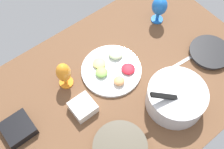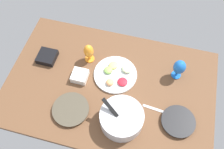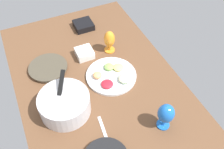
{
  "view_description": "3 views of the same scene",
  "coord_description": "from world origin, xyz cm",
  "px_view_note": "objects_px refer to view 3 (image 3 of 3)",
  "views": [
    {
      "loc": [
        48.89,
        54.85,
        134.55
      ],
      "look_at": [
        0.99,
        -5.71,
        4.91
      ],
      "focal_mm": 44.73,
      "sensor_mm": 36.0,
      "label": 1
    },
    {
      "loc": [
        -24.04,
        84.22,
        165.42
      ],
      "look_at": [
        0.01,
        -7.04,
        4.91
      ],
      "focal_mm": 38.91,
      "sensor_mm": 36.0,
      "label": 2
    },
    {
      "loc": [
        -104.55,
        35.53,
        128.51
      ],
      "look_at": [
        -4.49,
        -9.45,
        4.91
      ],
      "focal_mm": 40.42,
      "sensor_mm": 36.0,
      "label": 3
    }
  ],
  "objects_px": {
    "dinner_plate_right": "(48,68)",
    "fruit_platter": "(112,75)",
    "hurricane_glass_orange": "(109,40)",
    "mixing_bowl": "(65,104)",
    "square_bowl_white": "(85,53)",
    "hurricane_glass_blue": "(166,114)",
    "square_bowl_black": "(83,25)"
  },
  "relations": [
    {
      "from": "dinner_plate_right",
      "to": "hurricane_glass_orange",
      "type": "distance_m",
      "value": 0.47
    },
    {
      "from": "hurricane_glass_orange",
      "to": "fruit_platter",
      "type": "bearing_deg",
      "value": 159.48
    },
    {
      "from": "mixing_bowl",
      "to": "hurricane_glass_orange",
      "type": "relative_size",
      "value": 1.74
    },
    {
      "from": "hurricane_glass_blue",
      "to": "square_bowl_black",
      "type": "distance_m",
      "value": 1.05
    },
    {
      "from": "fruit_platter",
      "to": "square_bowl_white",
      "type": "bearing_deg",
      "value": 19.91
    },
    {
      "from": "dinner_plate_right",
      "to": "square_bowl_black",
      "type": "bearing_deg",
      "value": -48.41
    },
    {
      "from": "dinner_plate_right",
      "to": "fruit_platter",
      "type": "distance_m",
      "value": 0.44
    },
    {
      "from": "fruit_platter",
      "to": "square_bowl_white",
      "type": "distance_m",
      "value": 0.28
    },
    {
      "from": "dinner_plate_right",
      "to": "hurricane_glass_blue",
      "type": "height_order",
      "value": "hurricane_glass_blue"
    },
    {
      "from": "dinner_plate_right",
      "to": "square_bowl_white",
      "type": "distance_m",
      "value": 0.28
    },
    {
      "from": "dinner_plate_right",
      "to": "mixing_bowl",
      "type": "distance_m",
      "value": 0.38
    },
    {
      "from": "mixing_bowl",
      "to": "dinner_plate_right",
      "type": "bearing_deg",
      "value": 1.56
    },
    {
      "from": "hurricane_glass_orange",
      "to": "square_bowl_white",
      "type": "distance_m",
      "value": 0.2
    },
    {
      "from": "fruit_platter",
      "to": "hurricane_glass_blue",
      "type": "height_order",
      "value": "hurricane_glass_blue"
    },
    {
      "from": "mixing_bowl",
      "to": "square_bowl_white",
      "type": "xyz_separation_m",
      "value": [
        0.4,
        -0.27,
        -0.04
      ]
    },
    {
      "from": "square_bowl_white",
      "to": "hurricane_glass_orange",
      "type": "bearing_deg",
      "value": -95.69
    },
    {
      "from": "hurricane_glass_blue",
      "to": "square_bowl_white",
      "type": "height_order",
      "value": "hurricane_glass_blue"
    },
    {
      "from": "fruit_platter",
      "to": "hurricane_glass_blue",
      "type": "relative_size",
      "value": 1.84
    },
    {
      "from": "dinner_plate_right",
      "to": "mixing_bowl",
      "type": "height_order",
      "value": "mixing_bowl"
    },
    {
      "from": "mixing_bowl",
      "to": "square_bowl_black",
      "type": "height_order",
      "value": "mixing_bowl"
    },
    {
      "from": "mixing_bowl",
      "to": "square_bowl_black",
      "type": "bearing_deg",
      "value": -27.56
    },
    {
      "from": "mixing_bowl",
      "to": "square_bowl_white",
      "type": "bearing_deg",
      "value": -33.87
    },
    {
      "from": "hurricane_glass_blue",
      "to": "square_bowl_black",
      "type": "relative_size",
      "value": 1.26
    },
    {
      "from": "square_bowl_black",
      "to": "mixing_bowl",
      "type": "bearing_deg",
      "value": 152.44
    },
    {
      "from": "hurricane_glass_orange",
      "to": "hurricane_glass_blue",
      "type": "height_order",
      "value": "hurricane_glass_blue"
    },
    {
      "from": "dinner_plate_right",
      "to": "fruit_platter",
      "type": "bearing_deg",
      "value": -123.19
    },
    {
      "from": "fruit_platter",
      "to": "mixing_bowl",
      "type": "bearing_deg",
      "value": 109.83
    },
    {
      "from": "hurricane_glass_orange",
      "to": "square_bowl_black",
      "type": "bearing_deg",
      "value": 13.71
    },
    {
      "from": "mixing_bowl",
      "to": "square_bowl_white",
      "type": "distance_m",
      "value": 0.48
    },
    {
      "from": "square_bowl_white",
      "to": "square_bowl_black",
      "type": "relative_size",
      "value": 0.81
    },
    {
      "from": "square_bowl_black",
      "to": "hurricane_glass_blue",
      "type": "bearing_deg",
      "value": -174.07
    },
    {
      "from": "fruit_platter",
      "to": "hurricane_glass_blue",
      "type": "distance_m",
      "value": 0.48
    }
  ]
}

